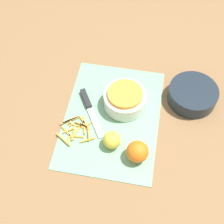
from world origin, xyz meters
TOP-DOWN VIEW (x-y plane):
  - ground_plane at (0.00, 0.00)m, footprint 4.00×4.00m
  - cutting_board at (0.00, 0.00)m, footprint 0.48×0.34m
  - bowl_speckled at (-0.06, 0.04)m, footprint 0.16×0.16m
  - bowl_dark at (-0.13, 0.28)m, footprint 0.18×0.18m
  - knife at (-0.03, -0.10)m, footprint 0.20×0.13m
  - orange_left at (0.14, 0.11)m, footprint 0.07×0.07m
  - lemon at (0.11, 0.02)m, footprint 0.06×0.06m
  - peel_pile at (0.08, -0.11)m, footprint 0.13×0.14m

SIDE VIEW (x-z plane):
  - ground_plane at x=0.00m, z-range 0.00..0.00m
  - cutting_board at x=0.00m, z-range 0.00..0.01m
  - peel_pile at x=0.08m, z-range 0.01..0.01m
  - knife at x=-0.03m, z-range 0.00..0.02m
  - bowl_dark at x=-0.13m, z-range 0.00..0.06m
  - lemon at x=0.11m, z-range 0.01..0.07m
  - bowl_speckled at x=-0.06m, z-range 0.00..0.08m
  - orange_left at x=0.14m, z-range 0.01..0.08m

